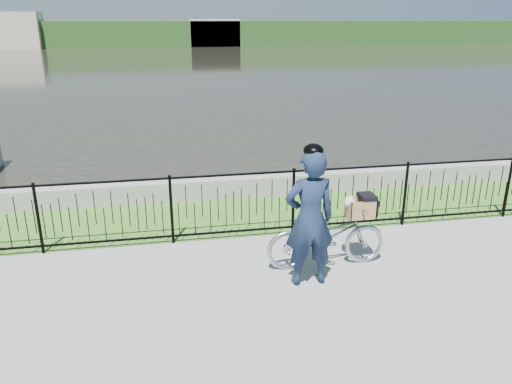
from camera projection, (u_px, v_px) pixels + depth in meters
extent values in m
plane|color=gray|center=(251.00, 286.00, 6.81)|extent=(120.00, 120.00, 0.00)
cube|color=#3F7123|center=(226.00, 215.00, 9.21)|extent=(60.00, 2.00, 0.01)
plane|color=black|center=(173.00, 66.00, 37.38)|extent=(120.00, 120.00, 0.00)
cube|color=gray|center=(220.00, 188.00, 10.08)|extent=(60.00, 0.30, 0.40)
cube|color=#25481C|center=(165.00, 34.00, 61.90)|extent=(120.00, 6.00, 3.00)
cube|color=#B1A48E|center=(5.00, 30.00, 56.69)|extent=(8.00, 4.00, 4.00)
cube|color=#B1A48E|center=(214.00, 33.00, 61.54)|extent=(6.00, 3.00, 3.20)
imported|color=#A3A9AE|center=(326.00, 236.00, 7.23)|extent=(1.77, 0.62, 0.93)
cube|color=black|center=(360.00, 218.00, 7.24)|extent=(0.38, 0.18, 0.02)
cube|color=#9E7549|center=(360.00, 217.00, 7.23)|extent=(0.39, 0.27, 0.01)
cube|color=#9E7549|center=(357.00, 205.00, 7.31)|extent=(0.39, 0.01, 0.29)
cube|color=#9E7549|center=(364.00, 211.00, 7.07)|extent=(0.39, 0.02, 0.29)
cube|color=#9E7549|center=(373.00, 207.00, 7.22)|extent=(0.02, 0.27, 0.29)
cube|color=#9E7549|center=(348.00, 209.00, 7.15)|extent=(0.02, 0.27, 0.29)
cube|color=black|center=(367.00, 196.00, 7.14)|extent=(0.22, 0.29, 0.06)
cube|color=black|center=(374.00, 205.00, 7.21)|extent=(0.02, 0.29, 0.23)
ellipsoid|color=silver|center=(359.00, 209.00, 7.19)|extent=(0.31, 0.22, 0.20)
sphere|color=silver|center=(350.00, 201.00, 7.10)|extent=(0.15, 0.15, 0.15)
sphere|color=silver|center=(347.00, 204.00, 7.08)|extent=(0.07, 0.07, 0.07)
sphere|color=black|center=(346.00, 205.00, 7.07)|extent=(0.02, 0.02, 0.02)
cone|color=#A07442|center=(349.00, 196.00, 7.13)|extent=(0.06, 0.08, 0.08)
cone|color=#A07442|center=(353.00, 198.00, 7.04)|extent=(0.06, 0.08, 0.08)
imported|color=#142139|center=(310.00, 219.00, 6.60)|extent=(0.71, 0.48, 1.89)
ellipsoid|color=black|center=(312.00, 151.00, 6.29)|extent=(0.26, 0.29, 0.18)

